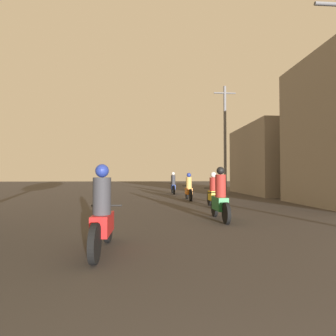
# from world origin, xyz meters

# --- Properties ---
(motorcycle_red) EXTENTS (0.60, 1.96, 1.58)m
(motorcycle_red) POSITION_xyz_m (-1.54, 5.30, 0.63)
(motorcycle_red) COLOR black
(motorcycle_red) RESTS_ON ground_plane
(motorcycle_green) EXTENTS (0.60, 1.96, 1.64)m
(motorcycle_green) POSITION_xyz_m (1.47, 8.40, 0.65)
(motorcycle_green) COLOR black
(motorcycle_green) RESTS_ON ground_plane
(motorcycle_yellow) EXTENTS (0.60, 1.92, 1.52)m
(motorcycle_yellow) POSITION_xyz_m (2.03, 11.58, 0.62)
(motorcycle_yellow) COLOR black
(motorcycle_yellow) RESTS_ON ground_plane
(motorcycle_orange) EXTENTS (0.60, 2.04, 1.51)m
(motorcycle_orange) POSITION_xyz_m (1.47, 14.91, 0.60)
(motorcycle_orange) COLOR black
(motorcycle_orange) RESTS_ON ground_plane
(motorcycle_blue) EXTENTS (0.60, 2.16, 1.62)m
(motorcycle_blue) POSITION_xyz_m (1.04, 19.87, 0.65)
(motorcycle_blue) COLOR black
(motorcycle_blue) RESTS_ON ground_plane
(building_right_far) EXTENTS (4.81, 6.97, 5.01)m
(building_right_far) POSITION_xyz_m (8.64, 19.28, 2.50)
(building_right_far) COLOR gray
(building_right_far) RESTS_ON ground_plane
(utility_pole_far) EXTENTS (1.60, 0.20, 7.85)m
(utility_pole_far) POSITION_xyz_m (4.73, 18.99, 4.09)
(utility_pole_far) COLOR slate
(utility_pole_far) RESTS_ON ground_plane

